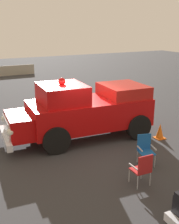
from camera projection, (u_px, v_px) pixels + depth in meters
The scene contains 5 objects.
ground_plane at pixel (84, 140), 11.66m from camera, with size 60.00×60.00×0.00m, color #333335.
vintage_fire_truck at pixel (84, 110), 11.56m from camera, with size 6.08×2.66×2.59m.
lawn_chair_by_car at pixel (143, 168), 8.20m from camera, with size 0.53×0.51×1.02m.
lawn_chair_spare at pixel (145, 147), 9.55m from camera, with size 0.61×0.61×1.02m.
traffic_cone at pixel (160, 131), 11.73m from camera, with size 0.40×0.40×0.64m.
Camera 1 is at (-4.74, -9.69, 4.57)m, focal length 45.68 mm.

